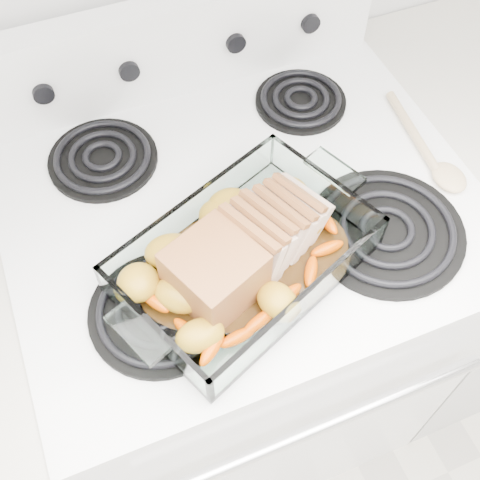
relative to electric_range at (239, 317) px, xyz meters
name	(u,v)px	position (x,y,z in m)	size (l,w,h in m)	color
electric_range	(239,317)	(0.00, 0.00, 0.00)	(0.78, 0.70, 1.12)	white
counter_right	(480,231)	(0.66, 0.00, -0.02)	(0.58, 0.68, 0.93)	silver
baking_dish	(245,261)	(-0.05, -0.14, 0.48)	(0.36, 0.24, 0.07)	white
pork_roast	(235,252)	(-0.06, -0.14, 0.51)	(0.26, 0.11, 0.09)	#97542C
roast_vegetables	(233,239)	(-0.05, -0.10, 0.49)	(0.37, 0.20, 0.05)	#DC4C00
wooden_spoon	(433,157)	(0.34, -0.06, 0.46)	(0.05, 0.25, 0.02)	beige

